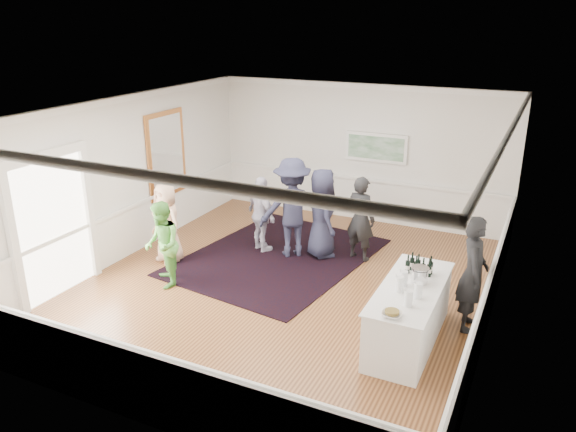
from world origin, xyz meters
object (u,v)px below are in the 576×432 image
at_px(guest_lilac, 262,215).
at_px(guest_dark_b, 360,219).
at_px(guest_navy, 322,213).
at_px(bartender, 473,273).
at_px(nut_bowl, 392,313).
at_px(ice_bucket, 420,276).
at_px(guest_dark_a, 292,208).
at_px(guest_green, 162,245).
at_px(guest_tan, 167,223).
at_px(serving_table, 409,314).

height_order(guest_lilac, guest_dark_b, guest_dark_b).
xyz_separation_m(guest_lilac, guest_navy, (1.20, 0.30, 0.12)).
height_order(bartender, nut_bowl, bartender).
bearing_deg(ice_bucket, guest_dark_a, 146.57).
bearing_deg(guest_dark_a, guest_green, 18.43).
xyz_separation_m(guest_tan, nut_bowl, (4.98, -1.78, 0.14)).
height_order(guest_green, guest_dark_a, guest_dark_a).
xyz_separation_m(guest_navy, nut_bowl, (2.36, -3.33, 0.04)).
bearing_deg(bartender, guest_lilac, 64.25).
distance_m(guest_tan, guest_dark_b, 3.79).
bearing_deg(guest_lilac, bartender, -164.44).
xyz_separation_m(guest_dark_a, ice_bucket, (3.01, -1.98, 0.01)).
height_order(guest_green, guest_navy, guest_navy).
distance_m(guest_navy, ice_bucket, 3.31).
bearing_deg(guest_lilac, guest_navy, -133.94).
distance_m(guest_navy, nut_bowl, 4.08).
relative_size(bartender, guest_tan, 1.15).
bearing_deg(guest_green, guest_lilac, 116.41).
bearing_deg(guest_lilac, ice_bucket, -175.61).
xyz_separation_m(bartender, guest_dark_b, (-2.39, 1.76, -0.07)).
relative_size(guest_green, guest_dark_b, 0.92).
bearing_deg(ice_bucket, nut_bowl, -95.14).
xyz_separation_m(guest_dark_a, guest_dark_b, (1.29, 0.41, -0.16)).
height_order(guest_dark_b, nut_bowl, guest_dark_b).
height_order(bartender, guest_lilac, bartender).
distance_m(guest_green, guest_navy, 3.20).
xyz_separation_m(serving_table, bartender, (0.75, 0.81, 0.47)).
bearing_deg(guest_dark_a, ice_bucket, 109.19).
relative_size(serving_table, ice_bucket, 8.62).
xyz_separation_m(guest_tan, guest_navy, (2.63, 1.55, 0.11)).
relative_size(bartender, ice_bucket, 7.10).
distance_m(bartender, guest_green, 5.26).
height_order(serving_table, ice_bucket, ice_bucket).
bearing_deg(ice_bucket, guest_lilac, 152.35).
relative_size(guest_lilac, ice_bucket, 6.09).
height_order(bartender, guest_navy, bartender).
xyz_separation_m(serving_table, nut_bowl, (-0.03, -0.94, 0.49)).
bearing_deg(guest_green, serving_table, 48.83).
bearing_deg(bartender, ice_bucket, 124.01).
height_order(bartender, guest_tan, bartender).
relative_size(bartender, guest_dark_b, 1.08).
distance_m(guest_dark_b, guest_navy, 0.77).
xyz_separation_m(guest_green, guest_lilac, (0.85, 2.15, 0.01)).
relative_size(bartender, guest_green, 1.18).
bearing_deg(serving_table, ice_bucket, 67.51).
distance_m(serving_table, nut_bowl, 1.06).
distance_m(guest_tan, nut_bowl, 5.30).
relative_size(guest_navy, nut_bowl, 6.67).
bearing_deg(guest_green, nut_bowl, 36.76).
xyz_separation_m(serving_table, guest_tan, (-5.01, 0.84, 0.35)).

